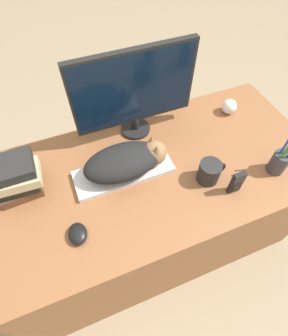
# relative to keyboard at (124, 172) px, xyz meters

# --- Properties ---
(ground_plane) EXTENTS (12.00, 12.00, 0.00)m
(ground_plane) POSITION_rel_keyboard_xyz_m (0.15, -0.40, -0.72)
(ground_plane) COLOR #998466
(desk) EXTENTS (1.49, 0.74, 0.71)m
(desk) POSITION_rel_keyboard_xyz_m (0.15, -0.03, -0.37)
(desk) COLOR brown
(desk) RESTS_ON ground_plane
(keyboard) EXTENTS (0.43, 0.15, 0.02)m
(keyboard) POSITION_rel_keyboard_xyz_m (0.00, 0.00, 0.00)
(keyboard) COLOR silver
(keyboard) RESTS_ON desk
(cat) EXTENTS (0.36, 0.18, 0.13)m
(cat) POSITION_rel_keyboard_xyz_m (0.02, 0.00, 0.07)
(cat) COLOR black
(cat) RESTS_ON keyboard
(monitor) EXTENTS (0.55, 0.14, 0.42)m
(monitor) POSITION_rel_keyboard_xyz_m (0.14, 0.23, 0.23)
(monitor) COLOR black
(monitor) RESTS_ON desk
(computer_mouse) EXTENTS (0.07, 0.09, 0.04)m
(computer_mouse) POSITION_rel_keyboard_xyz_m (-0.25, -0.21, 0.01)
(computer_mouse) COLOR black
(computer_mouse) RESTS_ON desk
(coffee_mug) EXTENTS (0.13, 0.09, 0.10)m
(coffee_mug) POSITION_rel_keyboard_xyz_m (0.33, -0.16, 0.04)
(coffee_mug) COLOR black
(coffee_mug) RESTS_ON desk
(pen_cup) EXTENTS (0.07, 0.07, 0.23)m
(pen_cup) POSITION_rel_keyboard_xyz_m (0.63, -0.23, 0.05)
(pen_cup) COLOR #38383D
(pen_cup) RESTS_ON desk
(baseball) EXTENTS (0.08, 0.08, 0.08)m
(baseball) POSITION_rel_keyboard_xyz_m (0.64, 0.17, 0.03)
(baseball) COLOR silver
(baseball) RESTS_ON desk
(phone) EXTENTS (0.05, 0.02, 0.12)m
(phone) POSITION_rel_keyboard_xyz_m (0.40, -0.25, 0.05)
(phone) COLOR black
(phone) RESTS_ON desk
(book_stack) EXTENTS (0.22, 0.15, 0.17)m
(book_stack) POSITION_rel_keyboard_xyz_m (-0.43, 0.07, 0.08)
(book_stack) COLOR brown
(book_stack) RESTS_ON desk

